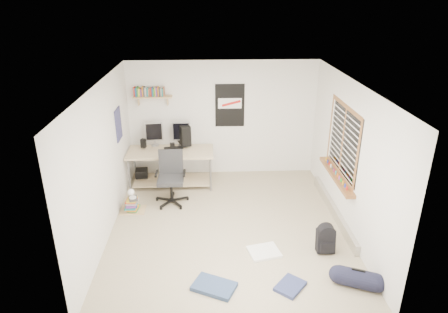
{
  "coord_description": "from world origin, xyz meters",
  "views": [
    {
      "loc": [
        -0.32,
        -5.95,
        3.81
      ],
      "look_at": [
        -0.05,
        0.32,
        1.19
      ],
      "focal_mm": 32.0,
      "sensor_mm": 36.0,
      "label": 1
    }
  ],
  "objects_px": {
    "desk": "(171,169)",
    "book_stack": "(132,203)",
    "backpack": "(325,241)",
    "duffel_bag": "(357,278)",
    "office_chair": "(171,180)"
  },
  "relations": [
    {
      "from": "desk",
      "to": "backpack",
      "type": "height_order",
      "value": "desk"
    },
    {
      "from": "book_stack",
      "to": "duffel_bag",
      "type": "bearing_deg",
      "value": -32.7
    },
    {
      "from": "backpack",
      "to": "office_chair",
      "type": "bearing_deg",
      "value": 148.11
    },
    {
      "from": "desk",
      "to": "office_chair",
      "type": "relative_size",
      "value": 1.7
    },
    {
      "from": "office_chair",
      "to": "backpack",
      "type": "relative_size",
      "value": 2.77
    },
    {
      "from": "office_chair",
      "to": "book_stack",
      "type": "height_order",
      "value": "office_chair"
    },
    {
      "from": "desk",
      "to": "book_stack",
      "type": "relative_size",
      "value": 3.82
    },
    {
      "from": "desk",
      "to": "book_stack",
      "type": "distance_m",
      "value": 1.25
    },
    {
      "from": "office_chair",
      "to": "book_stack",
      "type": "xyz_separation_m",
      "value": [
        -0.7,
        -0.27,
        -0.34
      ]
    },
    {
      "from": "duffel_bag",
      "to": "backpack",
      "type": "bearing_deg",
      "value": 128.56
    },
    {
      "from": "backpack",
      "to": "duffel_bag",
      "type": "distance_m",
      "value": 0.84
    },
    {
      "from": "office_chair",
      "to": "duffel_bag",
      "type": "distance_m",
      "value": 3.72
    },
    {
      "from": "office_chair",
      "to": "desk",
      "type": "bearing_deg",
      "value": 94.1
    },
    {
      "from": "office_chair",
      "to": "duffel_bag",
      "type": "xyz_separation_m",
      "value": [
        2.75,
        -2.48,
        -0.35
      ]
    },
    {
      "from": "duffel_bag",
      "to": "desk",
      "type": "bearing_deg",
      "value": 153.78
    }
  ]
}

